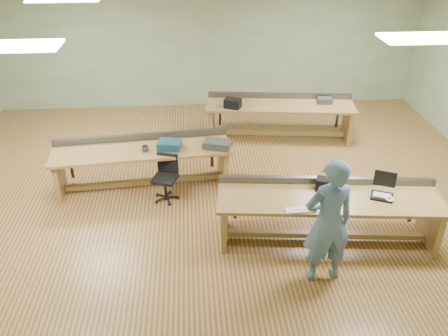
{
  "coord_description": "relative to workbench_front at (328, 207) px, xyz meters",
  "views": [
    {
      "loc": [
        -0.43,
        -7.06,
        4.41
      ],
      "look_at": [
        0.06,
        -0.6,
        0.76
      ],
      "focal_mm": 38.0,
      "sensor_mm": 36.0,
      "label": 1
    }
  ],
  "objects": [
    {
      "name": "floor",
      "position": [
        -1.5,
        1.51,
        -0.56
      ],
      "size": [
        10.0,
        10.0,
        0.0
      ],
      "primitive_type": "plane",
      "color": "olive",
      "rests_on": "ground"
    },
    {
      "name": "wall_back",
      "position": [
        -1.5,
        5.51,
        0.94
      ],
      "size": [
        10.0,
        0.04,
        3.0
      ],
      "primitive_type": "cube",
      "color": "#95AD83",
      "rests_on": "floor"
    },
    {
      "name": "ceiling",
      "position": [
        -1.5,
        1.51,
        2.44
      ],
      "size": [
        10.0,
        10.0,
        0.0
      ],
      "primitive_type": "plane",
      "color": "silver",
      "rests_on": "wall_back"
    },
    {
      "name": "workbench_back",
      "position": [
        -0.07,
        3.55,
        -0.0
      ],
      "size": [
        3.12,
        1.17,
        0.86
      ],
      "rotation": [
        0.0,
        0.0,
        -0.12
      ],
      "color": "#A88747",
      "rests_on": "floor"
    },
    {
      "name": "fluor_panels",
      "position": [
        -1.5,
        1.51,
        2.41
      ],
      "size": [
        6.2,
        3.5,
        0.03
      ],
      "color": "white",
      "rests_on": "ceiling"
    },
    {
      "name": "wall_front",
      "position": [
        -1.5,
        -2.49,
        0.94
      ],
      "size": [
        10.0,
        0.04,
        3.0
      ],
      "primitive_type": "cube",
      "color": "#95AD83",
      "rests_on": "floor"
    },
    {
      "name": "parts_bin_grey",
      "position": [
        -1.5,
        1.65,
        0.25
      ],
      "size": [
        0.52,
        0.42,
        0.12
      ],
      "primitive_type": "cube",
      "rotation": [
        0.0,
        0.0,
        -0.32
      ],
      "color": "#333336",
      "rests_on": "workbench_mid"
    },
    {
      "name": "storage_box_back",
      "position": [
        -1.07,
        3.42,
        0.28
      ],
      "size": [
        0.39,
        0.34,
        0.18
      ],
      "primitive_type": "cube",
      "rotation": [
        0.0,
        0.0,
        -0.43
      ],
      "color": "black",
      "rests_on": "workbench_back"
    },
    {
      "name": "parts_bin_teal",
      "position": [
        -2.31,
        1.68,
        0.25
      ],
      "size": [
        0.43,
        0.36,
        0.13
      ],
      "primitive_type": "cube",
      "rotation": [
        0.0,
        0.0,
        -0.2
      ],
      "color": "#163D4A",
      "rests_on": "workbench_mid"
    },
    {
      "name": "task_chair",
      "position": [
        -2.39,
        1.28,
        -0.27
      ],
      "size": [
        0.54,
        0.54,
        0.79
      ],
      "rotation": [
        0.0,
        0.0,
        -0.32
      ],
      "color": "black",
      "rests_on": "floor"
    },
    {
      "name": "drinks_can",
      "position": [
        -2.78,
        1.6,
        0.24
      ],
      "size": [
        0.06,
        0.06,
        0.11
      ],
      "primitive_type": "cylinder",
      "rotation": [
        0.0,
        0.0,
        -0.0
      ],
      "color": "silver",
      "rests_on": "workbench_mid"
    },
    {
      "name": "workbench_mid",
      "position": [
        -2.79,
        1.73,
        -0.0
      ],
      "size": [
        3.07,
        1.07,
        0.86
      ],
      "rotation": [
        0.0,
        0.0,
        0.09
      ],
      "color": "#A88747",
      "rests_on": "floor"
    },
    {
      "name": "laptop_screen",
      "position": [
        0.78,
        0.02,
        0.43
      ],
      "size": [
        0.28,
        0.14,
        0.24
      ],
      "primitive_type": "cube",
      "rotation": [
        0.0,
        0.0,
        -0.44
      ],
      "color": "black",
      "rests_on": "laptop_base"
    },
    {
      "name": "workbench_front",
      "position": [
        0.0,
        0.0,
        0.0
      ],
      "size": [
        3.26,
        1.18,
        0.86
      ],
      "rotation": [
        0.0,
        0.0,
        -0.11
      ],
      "color": "#A88747",
      "rests_on": "floor"
    },
    {
      "name": "tray_back",
      "position": [
        0.86,
        3.52,
        0.24
      ],
      "size": [
        0.32,
        0.25,
        0.12
      ],
      "primitive_type": "cube",
      "rotation": [
        0.0,
        0.0,
        -0.13
      ],
      "color": "#333336",
      "rests_on": "workbench_back"
    },
    {
      "name": "keyboard",
      "position": [
        -0.49,
        -0.33,
        0.2
      ],
      "size": [
        0.43,
        0.16,
        0.02
      ],
      "primitive_type": "cube",
      "rotation": [
        0.0,
        0.0,
        0.04
      ],
      "color": "beige",
      "rests_on": "workbench_front"
    },
    {
      "name": "camera_bag",
      "position": [
        -0.02,
        0.17,
        0.28
      ],
      "size": [
        0.32,
        0.27,
        0.19
      ],
      "primitive_type": "cube",
      "rotation": [
        0.0,
        0.0,
        -0.4
      ],
      "color": "black",
      "rests_on": "workbench_front"
    },
    {
      "name": "mug",
      "position": [
        -2.72,
        1.61,
        0.23
      ],
      "size": [
        0.13,
        0.13,
        0.09
      ],
      "primitive_type": "imported",
      "rotation": [
        0.0,
        0.0,
        -0.18
      ],
      "color": "#333336",
      "rests_on": "workbench_mid"
    },
    {
      "name": "laptop_base",
      "position": [
        0.73,
        -0.09,
        0.2
      ],
      "size": [
        0.38,
        0.36,
        0.03
      ],
      "primitive_type": "cube",
      "rotation": [
        0.0,
        0.0,
        -0.44
      ],
      "color": "black",
      "rests_on": "workbench_front"
    },
    {
      "name": "trackball_mouse",
      "position": [
        0.8,
        -0.18,
        0.22
      ],
      "size": [
        0.15,
        0.17,
        0.06
      ],
      "primitive_type": "ellipsoid",
      "rotation": [
        0.0,
        0.0,
        -0.26
      ],
      "color": "white",
      "rests_on": "workbench_front"
    },
    {
      "name": "person",
      "position": [
        -0.26,
        -0.81,
        0.33
      ],
      "size": [
        0.7,
        0.51,
        1.79
      ],
      "primitive_type": "imported",
      "rotation": [
        0.0,
        0.0,
        3.27
      ],
      "color": "slate",
      "rests_on": "floor"
    }
  ]
}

